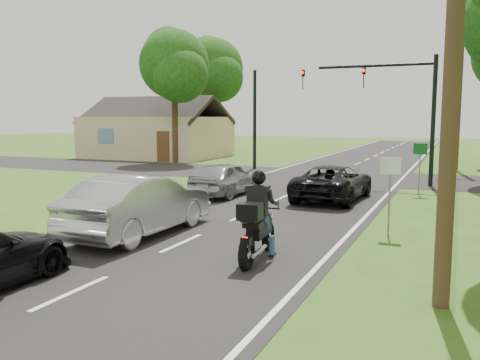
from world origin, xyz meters
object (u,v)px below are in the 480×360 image
dark_suv (333,182)px  silver_sedan (140,205)px  traffic_signal (392,97)px  utility_pole_far (460,85)px  sign_green (420,156)px  motorcycle_rider (257,225)px  silver_suv (226,178)px  sign_white (390,177)px

dark_suv → silver_sedan: 8.62m
traffic_signal → utility_pole_far: size_ratio=0.64×
traffic_signal → utility_pole_far: utility_pole_far is taller
utility_pole_far → sign_green: bearing=-96.7°
traffic_signal → utility_pole_far: bearing=70.3°
motorcycle_rider → traffic_signal: bearing=81.7°
silver_suv → sign_green: size_ratio=1.91×
motorcycle_rider → silver_sedan: bearing=160.1°
traffic_signal → silver_suv: bearing=-131.9°
silver_sedan → utility_pole_far: utility_pole_far is taller
sign_white → silver_suv: bearing=146.3°
traffic_signal → utility_pole_far: (2.86, 8.00, 0.95)m
traffic_signal → sign_green: (1.56, -3.02, -2.54)m
silver_sedan → silver_suv: size_ratio=1.23×
silver_sedan → sign_green: (6.42, 10.58, 0.76)m
dark_suv → utility_pole_far: size_ratio=0.49×
silver_sedan → silver_suv: bearing=-82.9°
silver_sedan → sign_white: size_ratio=2.35×
dark_suv → silver_suv: size_ratio=1.20×
silver_suv → traffic_signal: size_ratio=0.64×
dark_suv → traffic_signal: bearing=-101.4°
silver_suv → sign_green: bearing=-153.1°
silver_sedan → silver_suv: (-0.82, 7.28, -0.13)m
motorcycle_rider → silver_suv: bearing=114.8°
utility_pole_far → traffic_signal: bearing=-109.7°
sign_white → traffic_signal: bearing=97.0°
sign_green → motorcycle_rider: bearing=-102.5°
traffic_signal → sign_green: traffic_signal is taller
utility_pole_far → sign_white: 19.39m
motorcycle_rider → silver_sedan: size_ratio=0.48×
dark_suv → utility_pole_far: (4.25, 13.71, 4.40)m
utility_pole_far → sign_green: utility_pole_far is taller
silver_sedan → sign_white: sign_white is taller
silver_suv → sign_white: bearing=148.7°
silver_suv → utility_pole_far: (8.54, 14.32, 4.38)m
utility_pole_far → sign_green: size_ratio=4.71×
silver_sedan → silver_suv: silver_sedan is taller
sign_white → silver_sedan: bearing=-157.5°
motorcycle_rider → silver_suv: 9.56m
motorcycle_rider → dark_suv: motorcycle_rider is taller
sign_white → sign_green: 8.00m
dark_suv → sign_green: bearing=-135.3°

